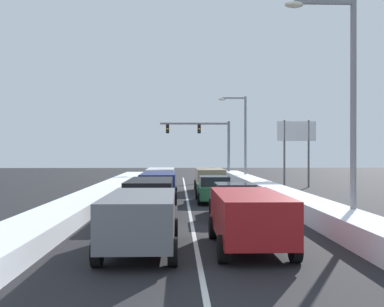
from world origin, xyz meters
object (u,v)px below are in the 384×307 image
(suv_navy_center_lane_third, at_px, (158,184))
(street_lamp_right_near, at_px, (344,93))
(sedan_green_right_lane_third, at_px, (214,189))
(traffic_light_gantry, at_px, (207,137))
(suv_tan_right_lane_fourth, at_px, (210,178))
(suv_red_right_lane_nearest, at_px, (249,215))
(sedan_silver_right_lane_second, at_px, (234,200))
(suv_gray_center_lane_nearest, at_px, (140,217))
(roadside_sign_right, at_px, (296,138))
(street_lamp_right_mid, at_px, (242,131))
(suv_white_center_lane_fourth, at_px, (161,177))
(suv_black_center_lane_second, at_px, (150,194))

(suv_navy_center_lane_third, distance_m, street_lamp_right_near, 13.07)
(sedan_green_right_lane_third, relative_size, traffic_light_gantry, 0.60)
(sedan_green_right_lane_third, xyz_separation_m, suv_tan_right_lane_fourth, (0.25, 7.15, 0.25))
(suv_red_right_lane_nearest, distance_m, sedan_silver_right_lane_second, 6.73)
(sedan_green_right_lane_third, xyz_separation_m, suv_gray_center_lane_nearest, (-3.15, -13.10, 0.25))
(suv_tan_right_lane_fourth, bearing_deg, suv_navy_center_lane_third, -116.96)
(suv_tan_right_lane_fourth, distance_m, suv_gray_center_lane_nearest, 20.53)
(roadside_sign_right, bearing_deg, street_lamp_right_mid, 123.83)
(suv_gray_center_lane_nearest, distance_m, suv_white_center_lane_fourth, 20.74)
(street_lamp_right_near, xyz_separation_m, street_lamp_right_mid, (-0.15, 26.17, -0.23))
(suv_tan_right_lane_fourth, xyz_separation_m, roadside_sign_right, (7.37, 3.68, 3.00))
(suv_tan_right_lane_fourth, xyz_separation_m, suv_black_center_lane_second, (-3.56, -13.08, 0.00))
(sedan_silver_right_lane_second, height_order, suv_navy_center_lane_third, suv_navy_center_lane_third)
(sedan_silver_right_lane_second, bearing_deg, suv_white_center_lane_fourth, 105.44)
(suv_white_center_lane_fourth, bearing_deg, suv_tan_right_lane_fourth, -7.81)
(suv_tan_right_lane_fourth, height_order, suv_white_center_lane_fourth, same)
(suv_navy_center_lane_third, height_order, roadside_sign_right, roadside_sign_right)
(suv_gray_center_lane_nearest, xyz_separation_m, traffic_light_gantry, (4.21, 36.05, 3.48))
(suv_white_center_lane_fourth, bearing_deg, suv_gray_center_lane_nearest, -89.41)
(sedan_silver_right_lane_second, bearing_deg, sedan_green_right_lane_third, 94.06)
(street_lamp_right_mid, bearing_deg, suv_black_center_lane_second, -107.81)
(suv_black_center_lane_second, distance_m, suv_white_center_lane_fourth, 13.58)
(suv_navy_center_lane_third, bearing_deg, street_lamp_right_mid, 66.21)
(suv_tan_right_lane_fourth, distance_m, suv_white_center_lane_fourth, 3.65)
(suv_tan_right_lane_fourth, relative_size, traffic_light_gantry, 0.65)
(suv_red_right_lane_nearest, bearing_deg, sedan_green_right_lane_third, 90.26)
(sedan_silver_right_lane_second, height_order, street_lamp_right_mid, street_lamp_right_mid)
(suv_red_right_lane_nearest, relative_size, suv_white_center_lane_fourth, 1.00)
(suv_navy_center_lane_third, height_order, suv_white_center_lane_fourth, same)
(sedan_silver_right_lane_second, distance_m, street_lamp_right_near, 6.71)
(suv_navy_center_lane_third, distance_m, street_lamp_right_mid, 17.98)
(suv_white_center_lane_fourth, distance_m, roadside_sign_right, 11.82)
(sedan_green_right_lane_third, distance_m, suv_black_center_lane_second, 6.80)
(suv_white_center_lane_fourth, bearing_deg, traffic_light_gantry, 73.88)
(sedan_green_right_lane_third, height_order, suv_white_center_lane_fourth, suv_white_center_lane_fourth)
(sedan_green_right_lane_third, height_order, roadside_sign_right, roadside_sign_right)
(suv_tan_right_lane_fourth, relative_size, suv_black_center_lane_second, 1.00)
(sedan_green_right_lane_third, relative_size, suv_navy_center_lane_third, 0.92)
(suv_red_right_lane_nearest, xyz_separation_m, street_lamp_right_mid, (3.82, 29.22, 3.84))
(suv_black_center_lane_second, bearing_deg, suv_white_center_lane_fourth, 90.23)
(sedan_green_right_lane_third, height_order, street_lamp_right_mid, street_lamp_right_mid)
(street_lamp_right_near, bearing_deg, suv_tan_right_lane_fourth, 102.59)
(sedan_green_right_lane_third, distance_m, street_lamp_right_near, 11.40)
(street_lamp_right_mid, bearing_deg, roadside_sign_right, -56.17)
(sedan_green_right_lane_third, bearing_deg, street_lamp_right_mid, 76.71)
(suv_black_center_lane_second, xyz_separation_m, street_lamp_right_mid, (7.18, 22.35, 3.84))
(suv_red_right_lane_nearest, bearing_deg, suv_white_center_lane_fourth, 99.49)
(suv_red_right_lane_nearest, height_order, suv_navy_center_lane_third, same)
(suv_tan_right_lane_fourth, relative_size, suv_navy_center_lane_third, 1.00)
(suv_black_center_lane_second, relative_size, street_lamp_right_mid, 0.61)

